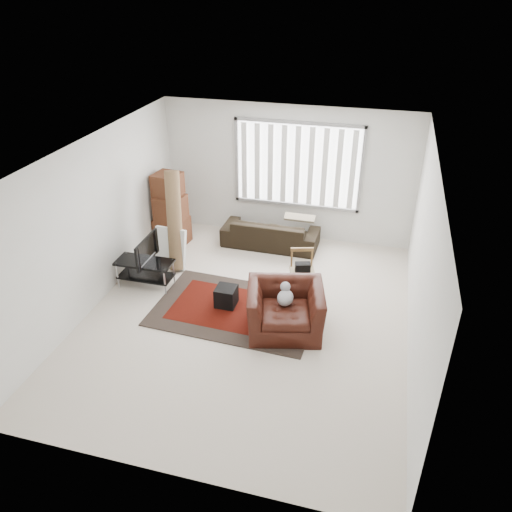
{
  "coord_description": "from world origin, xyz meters",
  "views": [
    {
      "loc": [
        1.82,
        -6.21,
        4.81
      ],
      "look_at": [
        0.11,
        0.16,
        1.05
      ],
      "focal_mm": 35.0,
      "sensor_mm": 36.0,
      "label": 1
    }
  ],
  "objects_px": {
    "side_chair": "(302,270)",
    "armchair": "(285,306)",
    "tv_stand": "(145,268)",
    "sofa": "(271,229)",
    "moving_boxes": "(171,212)"
  },
  "relations": [
    {
      "from": "moving_boxes",
      "to": "sofa",
      "type": "xyz_separation_m",
      "value": [
        1.94,
        0.4,
        -0.32
      ]
    },
    {
      "from": "tv_stand",
      "to": "armchair",
      "type": "bearing_deg",
      "value": -12.72
    },
    {
      "from": "armchair",
      "to": "side_chair",
      "type": "bearing_deg",
      "value": 73.3
    },
    {
      "from": "moving_boxes",
      "to": "sofa",
      "type": "height_order",
      "value": "moving_boxes"
    },
    {
      "from": "side_chair",
      "to": "sofa",
      "type": "bearing_deg",
      "value": 104.99
    },
    {
      "from": "tv_stand",
      "to": "side_chair",
      "type": "relative_size",
      "value": 1.29
    },
    {
      "from": "side_chair",
      "to": "armchair",
      "type": "bearing_deg",
      "value": -109.59
    },
    {
      "from": "tv_stand",
      "to": "moving_boxes",
      "type": "relative_size",
      "value": 0.67
    },
    {
      "from": "sofa",
      "to": "side_chair",
      "type": "relative_size",
      "value": 2.49
    },
    {
      "from": "tv_stand",
      "to": "moving_boxes",
      "type": "distance_m",
      "value": 1.65
    },
    {
      "from": "tv_stand",
      "to": "side_chair",
      "type": "height_order",
      "value": "side_chair"
    },
    {
      "from": "moving_boxes",
      "to": "armchair",
      "type": "bearing_deg",
      "value": -38.17
    },
    {
      "from": "armchair",
      "to": "tv_stand",
      "type": "bearing_deg",
      "value": 153.7
    },
    {
      "from": "tv_stand",
      "to": "sofa",
      "type": "distance_m",
      "value": 2.67
    },
    {
      "from": "tv_stand",
      "to": "sofa",
      "type": "xyz_separation_m",
      "value": [
        1.75,
        2.01,
        0.01
      ]
    }
  ]
}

